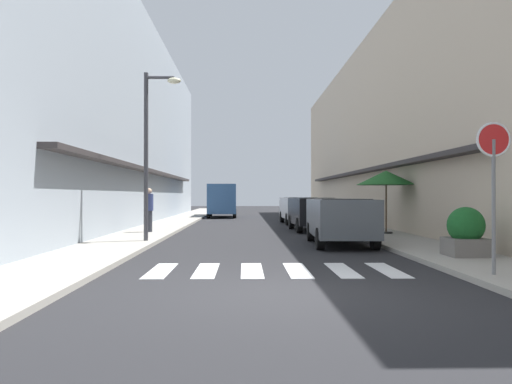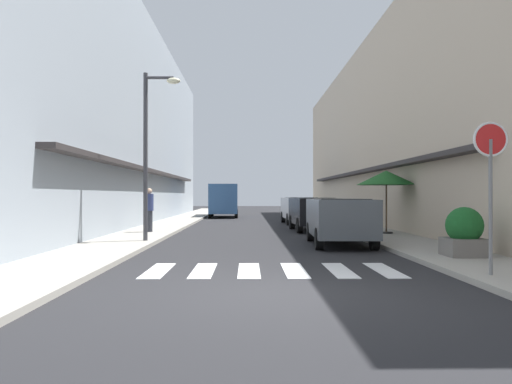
{
  "view_description": "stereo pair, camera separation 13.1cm",
  "coord_description": "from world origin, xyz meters",
  "views": [
    {
      "loc": [
        -0.63,
        -8.21,
        1.58
      ],
      "look_at": [
        -0.19,
        11.62,
        1.7
      ],
      "focal_mm": 36.07,
      "sensor_mm": 36.0,
      "label": 1
    },
    {
      "loc": [
        -0.5,
        -8.21,
        1.58
      ],
      "look_at": [
        -0.19,
        11.62,
        1.7
      ],
      "focal_mm": 36.07,
      "sensor_mm": 36.0,
      "label": 2
    }
  ],
  "objects": [
    {
      "name": "building_row_right",
      "position": [
        8.17,
        19.13,
        4.91
      ],
      "size": [
        5.5,
        42.27,
        9.83
      ],
      "color": "#C6B299",
      "rests_on": "ground_plane"
    },
    {
      "name": "sidewalk_right",
      "position": [
        4.56,
        17.9,
        0.06
      ],
      "size": [
        2.22,
        62.64,
        0.12
      ],
      "primitive_type": "cube",
      "color": "#9E998E",
      "rests_on": "ground_plane"
    },
    {
      "name": "street_lamp",
      "position": [
        -3.61,
        8.38,
        3.42
      ],
      "size": [
        1.19,
        0.28,
        5.41
      ],
      "color": "#38383D",
      "rests_on": "sidewalk_left"
    },
    {
      "name": "round_street_sign",
      "position": [
        3.96,
        1.13,
        2.27
      ],
      "size": [
        0.65,
        0.07,
        2.81
      ],
      "color": "slate",
      "rests_on": "sidewalk_right"
    },
    {
      "name": "parked_car_mid",
      "position": [
        2.4,
        14.43,
        0.92
      ],
      "size": [
        1.93,
        3.99,
        1.47
      ],
      "color": "black",
      "rests_on": "ground_plane"
    },
    {
      "name": "parked_car_far",
      "position": [
        2.4,
        20.15,
        0.92
      ],
      "size": [
        1.92,
        4.45,
        1.47
      ],
      "color": "silver",
      "rests_on": "ground_plane"
    },
    {
      "name": "sidewalk_left",
      "position": [
        -4.56,
        17.9,
        0.06
      ],
      "size": [
        2.22,
        62.64,
        0.12
      ],
      "primitive_type": "cube",
      "color": "#9E998E",
      "rests_on": "ground_plane"
    },
    {
      "name": "cafe_umbrella",
      "position": [
        4.8,
        11.37,
        2.24
      ],
      "size": [
        2.26,
        2.26,
        2.41
      ],
      "color": "#262626",
      "rests_on": "sidewalk_right"
    },
    {
      "name": "planter_corner",
      "position": [
        4.7,
        4.03,
        0.68
      ],
      "size": [
        0.92,
        0.92,
        1.18
      ],
      "color": "slate",
      "rests_on": "sidewalk_right"
    },
    {
      "name": "parked_car_near",
      "position": [
        2.4,
        7.94,
        0.92
      ],
      "size": [
        1.93,
        4.45,
        1.47
      ],
      "color": "#4C5156",
      "rests_on": "ground_plane"
    },
    {
      "name": "delivery_van",
      "position": [
        -2.25,
        28.7,
        1.41
      ],
      "size": [
        2.12,
        5.45,
        2.37
      ],
      "color": "#33598C",
      "rests_on": "ground_plane"
    },
    {
      "name": "pedestrian_walking_near",
      "position": [
        -4.44,
        12.33,
        1.04
      ],
      "size": [
        0.34,
        0.34,
        1.74
      ],
      "rotation": [
        0.0,
        0.0,
        6.18
      ],
      "color": "#282B33",
      "rests_on": "sidewalk_left"
    },
    {
      "name": "building_row_left",
      "position": [
        -8.17,
        19.13,
        5.53
      ],
      "size": [
        5.5,
        42.27,
        11.06
      ],
      "color": "#939EA8",
      "rests_on": "ground_plane"
    },
    {
      "name": "crosswalk",
      "position": [
        -0.0,
        2.53,
        0.01
      ],
      "size": [
        5.2,
        2.2,
        0.01
      ],
      "color": "silver",
      "rests_on": "ground_plane"
    },
    {
      "name": "ground_plane",
      "position": [
        0.0,
        17.9,
        0.0
      ],
      "size": [
        98.43,
        98.43,
        0.0
      ],
      "primitive_type": "plane",
      "color": "#232326"
    }
  ]
}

